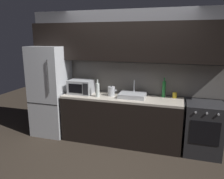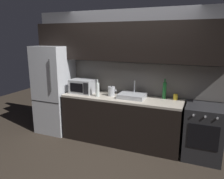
# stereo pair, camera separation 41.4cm
# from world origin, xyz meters

# --- Properties ---
(ground_plane) EXTENTS (10.00, 10.00, 0.00)m
(ground_plane) POSITION_xyz_m (0.00, 0.00, 0.00)
(ground_plane) COLOR #2D261E
(back_wall) EXTENTS (3.98, 0.44, 2.50)m
(back_wall) POSITION_xyz_m (0.00, 1.20, 1.55)
(back_wall) COLOR slate
(back_wall) RESTS_ON ground
(counter_run) EXTENTS (2.24, 0.60, 0.90)m
(counter_run) POSITION_xyz_m (0.00, 0.90, 0.45)
(counter_run) COLOR black
(counter_run) RESTS_ON ground
(refrigerator) EXTENTS (0.68, 0.69, 1.81)m
(refrigerator) POSITION_xyz_m (-1.50, 0.90, 0.91)
(refrigerator) COLOR #B7BABF
(refrigerator) RESTS_ON ground
(oven_range) EXTENTS (0.60, 0.62, 0.90)m
(oven_range) POSITION_xyz_m (1.46, 0.90, 0.45)
(oven_range) COLOR #232326
(oven_range) RESTS_ON ground
(microwave) EXTENTS (0.46, 0.35, 0.27)m
(microwave) POSITION_xyz_m (-0.82, 0.92, 1.04)
(microwave) COLOR #A8AAAF
(microwave) RESTS_ON counter_run
(sink_basin) EXTENTS (0.48, 0.38, 0.30)m
(sink_basin) POSITION_xyz_m (0.21, 0.93, 0.94)
(sink_basin) COLOR #ADAFB5
(sink_basin) RESTS_ON counter_run
(kettle) EXTENTS (0.17, 0.13, 0.20)m
(kettle) POSITION_xyz_m (-0.20, 0.92, 0.99)
(kettle) COLOR #B7BABF
(kettle) RESTS_ON counter_run
(wine_bottle_clear) EXTENTS (0.07, 0.07, 0.33)m
(wine_bottle_clear) POSITION_xyz_m (-0.42, 0.78, 1.03)
(wine_bottle_clear) COLOR silver
(wine_bottle_clear) RESTS_ON counter_run
(wine_bottle_green) EXTENTS (0.07, 0.07, 0.37)m
(wine_bottle_green) POSITION_xyz_m (0.76, 1.11, 1.05)
(wine_bottle_green) COLOR #1E6B2D
(wine_bottle_green) RESTS_ON counter_run
(mug_yellow) EXTENTS (0.08, 0.08, 0.10)m
(mug_yellow) POSITION_xyz_m (0.95, 1.12, 0.95)
(mug_yellow) COLOR gold
(mug_yellow) RESTS_ON counter_run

